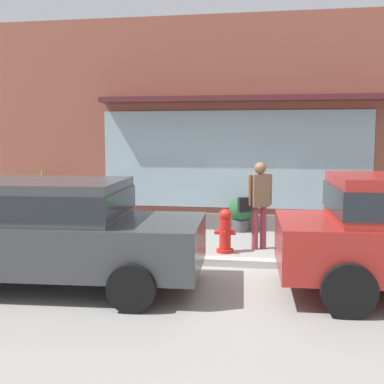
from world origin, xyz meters
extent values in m
plane|color=gray|center=(0.00, 0.00, 0.00)|extent=(60.00, 60.00, 0.00)
cube|color=#B2B2AD|center=(0.00, -0.20, 0.06)|extent=(14.00, 0.24, 0.12)
cube|color=brown|center=(0.00, 3.20, 2.44)|extent=(14.00, 0.36, 4.88)
cube|color=#8CA5B2|center=(-0.30, 3.00, 1.62)|extent=(6.13, 0.03, 2.23)
cube|color=#4C1E23|center=(0.00, 2.85, 2.98)|extent=(6.73, 0.56, 0.12)
cube|color=#605E59|center=(0.00, 2.98, 0.18)|extent=(6.53, 0.20, 0.36)
cylinder|color=red|center=(-0.26, 0.72, 0.03)|extent=(0.32, 0.32, 0.06)
cylinder|color=red|center=(-0.26, 0.72, 0.35)|extent=(0.22, 0.22, 0.58)
sphere|color=red|center=(-0.26, 0.72, 0.70)|extent=(0.23, 0.23, 0.23)
cylinder|color=red|center=(-0.41, 0.72, 0.38)|extent=(0.10, 0.09, 0.09)
cylinder|color=red|center=(-0.11, 0.72, 0.38)|extent=(0.10, 0.09, 0.09)
cylinder|color=red|center=(-0.26, 0.57, 0.38)|extent=(0.09, 0.10, 0.09)
cylinder|color=#8E333D|center=(0.28, 1.05, 0.41)|extent=(0.12, 0.12, 0.82)
cylinder|color=#8E333D|center=(0.43, 1.14, 0.41)|extent=(0.12, 0.12, 0.82)
cube|color=brown|center=(0.35, 1.10, 1.13)|extent=(0.39, 0.34, 0.62)
sphere|color=brown|center=(0.35, 1.10, 1.55)|extent=(0.22, 0.22, 0.22)
cylinder|color=brown|center=(0.16, 0.99, 1.15)|extent=(0.08, 0.08, 0.59)
cylinder|color=brown|center=(0.54, 1.20, 1.15)|extent=(0.08, 0.08, 0.59)
cube|color=black|center=(0.07, 0.96, 0.87)|extent=(0.26, 0.20, 0.28)
cylinder|color=black|center=(1.43, -0.53, 0.33)|extent=(0.68, 0.21, 0.67)
cylinder|color=black|center=(1.52, -2.33, 0.33)|extent=(0.68, 0.21, 0.67)
cube|color=#383A3D|center=(-2.40, -1.76, 0.65)|extent=(4.19, 2.00, 0.68)
cube|color=#383A3D|center=(-2.61, -1.77, 1.24)|extent=(2.34, 1.75, 0.59)
cube|color=#1E2328|center=(-2.61, -1.77, 1.24)|extent=(2.38, 1.77, 0.32)
cylinder|color=black|center=(-1.20, -0.79, 0.31)|extent=(0.62, 0.22, 0.61)
cylinder|color=black|center=(-1.08, -2.57, 0.31)|extent=(0.62, 0.22, 0.61)
cylinder|color=black|center=(-3.72, -0.95, 0.31)|extent=(0.62, 0.22, 0.61)
cylinder|color=#B7B2A3|center=(1.88, 2.81, 0.11)|extent=(0.29, 0.29, 0.21)
sphere|color=#2D6B33|center=(1.88, 2.81, 0.38)|extent=(0.40, 0.40, 0.40)
cylinder|color=#9E6042|center=(-4.82, 2.62, 0.15)|extent=(0.51, 0.51, 0.29)
cone|color=olive|center=(-4.82, 2.62, 0.84)|extent=(0.46, 0.46, 1.10)
cylinder|color=#4C4C51|center=(-0.11, 2.77, 0.14)|extent=(0.36, 0.36, 0.27)
sphere|color=#23562D|center=(-0.11, 2.77, 0.50)|extent=(0.53, 0.53, 0.53)
camera|label=1|loc=(0.61, -8.19, 2.16)|focal=45.73mm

